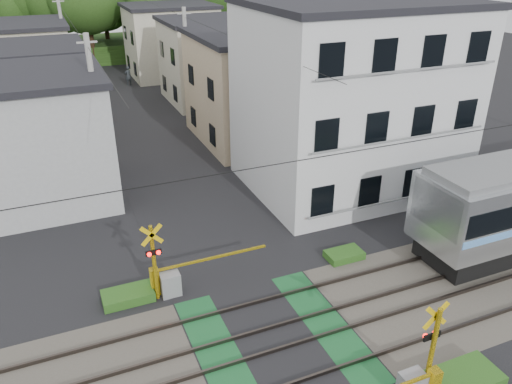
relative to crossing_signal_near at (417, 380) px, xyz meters
name	(u,v)px	position (x,y,z in m)	size (l,w,h in m)	color
ground	(275,340)	(-2.59, 3.65, -0.71)	(120.00, 120.00, 0.00)	black
track_bed	(275,339)	(-2.59, 3.65, -0.67)	(120.00, 120.00, 0.14)	#47423A
crossing_signal_near	(417,380)	(0.00, 0.00, 0.00)	(4.74, 0.65, 3.09)	yellow
crossing_signal_far	(167,278)	(-5.17, 7.31, 0.00)	(4.74, 0.65, 3.09)	yellow
apartment_block	(351,98)	(5.91, 13.15, 3.94)	(10.20, 8.36, 9.30)	white
houses_row	(129,73)	(-2.33, 29.57, 2.53)	(22.07, 31.35, 6.80)	#ADB0B2
tree_hill	(92,6)	(-2.00, 52.27, 5.08)	(40.00, 13.63, 11.42)	#2C501A
catenary	(439,204)	(3.41, 3.69, 2.98)	(60.00, 5.04, 7.00)	#2D2D33
utility_poles	(115,71)	(-3.64, 26.66, 3.37)	(7.90, 42.00, 8.00)	#A5A5A0
pedestrian	(128,76)	(-0.93, 39.26, 0.16)	(0.63, 0.42, 1.73)	#292E33
weed_patches	(324,322)	(-0.83, 3.56, -0.53)	(10.25, 8.80, 0.40)	#2D5E1E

